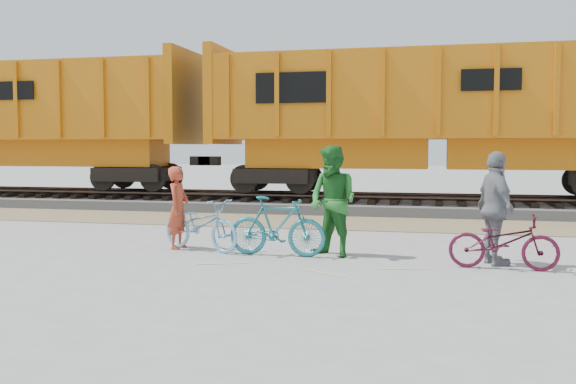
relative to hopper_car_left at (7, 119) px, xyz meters
name	(u,v)px	position (x,y,z in m)	size (l,w,h in m)	color
ground	(291,258)	(12.48, -9.00, -3.01)	(120.00, 120.00, 0.00)	#9E9E99
gravel_strip	(338,223)	(12.48, -3.50, -3.00)	(120.00, 3.00, 0.02)	#8E7D58
ballast_bed	(354,206)	(12.48, 0.00, -2.86)	(120.00, 4.00, 0.30)	slate
track	(355,195)	(12.48, 0.00, -2.53)	(120.00, 2.60, 0.24)	black
hopper_car_left	(7,119)	(0.00, 0.00, 0.00)	(14.00, 3.13, 4.65)	black
hopper_car_center	(438,114)	(15.00, 0.00, 0.00)	(14.00, 3.13, 4.65)	black
bicycle_blue	(201,224)	(10.57, -8.50, -2.51)	(0.66, 1.90, 1.00)	#7AB1DD
bicycle_teal	(277,226)	(12.17, -8.81, -2.46)	(0.51, 1.82, 1.10)	#1C6E77
bicycle_maroon	(503,242)	(16.07, -9.22, -2.55)	(0.60, 1.73, 0.91)	#4F1026
person_solo	(178,208)	(10.07, -8.40, -2.20)	(0.59, 0.39, 1.61)	#B03C24
person_man	(333,201)	(13.17, -8.61, -1.99)	(0.98, 0.77, 2.03)	#236E27
person_woman	(495,208)	(15.97, -8.82, -2.04)	(1.13, 0.47, 1.92)	gray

